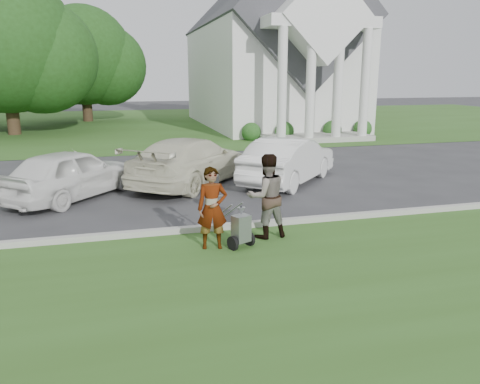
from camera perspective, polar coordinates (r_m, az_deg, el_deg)
name	(u,v)px	position (r m, az deg, el deg)	size (l,w,h in m)	color
ground	(211,239)	(10.53, -3.51, -5.73)	(120.00, 120.00, 0.00)	#333335
grass_strip	(248,299)	(7.84, 0.97, -12.87)	(80.00, 7.00, 0.01)	#31551D
church_lawn	(141,124)	(36.95, -11.96, 8.17)	(80.00, 30.00, 0.01)	#31551D
curb	(207,228)	(11.02, -4.09, -4.43)	(80.00, 0.18, 0.15)	#9E9E93
church	(270,41)	(34.70, 3.67, 17.89)	(9.19, 19.00, 24.10)	white
tree_left	(5,49)	(32.33, -26.75, 15.31)	(10.63, 8.40, 9.71)	#332316
tree_back	(83,60)	(39.79, -18.55, 14.97)	(9.61, 7.60, 8.89)	#332316
striping_cart	(241,229)	(9.85, 0.09, -4.56)	(0.82, 1.12, 0.97)	black
person_left	(212,209)	(9.72, -3.40, -2.08)	(0.63, 0.41, 1.73)	#999999
person_right	(266,197)	(10.36, 3.24, -0.58)	(0.92, 0.72, 1.89)	#999999
parking_meter_near	(216,199)	(10.31, -2.89, -0.81)	(0.11, 0.09, 1.46)	gray
car_b	(71,174)	(14.63, -19.86, 2.12)	(1.78, 4.41, 1.50)	white
car_c	(191,161)	(15.70, -5.98, 3.77)	(2.20, 5.42, 1.57)	beige
car_d	(289,160)	(15.93, 5.97, 3.88)	(1.64, 4.71, 1.55)	white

